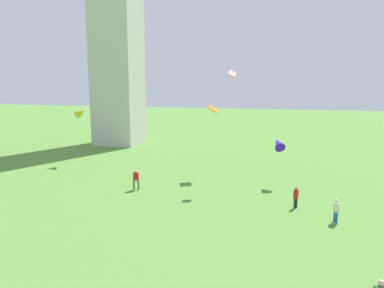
# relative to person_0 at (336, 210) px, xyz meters

# --- Properties ---
(person_0) EXTENTS (0.34, 0.50, 1.66)m
(person_0) POSITION_rel_person_0_xyz_m (0.00, 0.00, 0.00)
(person_0) COLOR #235693
(person_0) RESTS_ON ground_plane
(person_1) EXTENTS (0.55, 0.39, 1.81)m
(person_1) POSITION_rel_person_0_xyz_m (-15.98, 3.72, 0.09)
(person_1) COLOR #51754C
(person_1) RESTS_ON ground_plane
(person_3) EXTENTS (0.39, 0.48, 1.62)m
(person_3) POSITION_rel_person_0_xyz_m (-2.54, 2.38, -0.02)
(person_3) COLOR #1E2333
(person_3) RESTS_ON ground_plane
(kite_flying_1) EXTENTS (1.18, 1.65, 0.82)m
(kite_flying_1) POSITION_rel_person_0_xyz_m (-10.48, 10.34, 5.79)
(kite_flying_1) COLOR orange
(kite_flying_2) EXTENTS (1.75, 1.38, 1.32)m
(kite_flying_2) POSITION_rel_person_0_xyz_m (-26.13, 12.04, 4.98)
(kite_flying_2) COLOR gold
(kite_flying_3) EXTENTS (0.72, 0.95, 0.69)m
(kite_flying_3) POSITION_rel_person_0_xyz_m (-8.27, 7.74, 9.13)
(kite_flying_3) COLOR #B8180C
(kite_flying_5) EXTENTS (1.44, 1.84, 1.43)m
(kite_flying_5) POSITION_rel_person_0_xyz_m (-4.08, 8.56, 2.90)
(kite_flying_5) COLOR #3615CB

